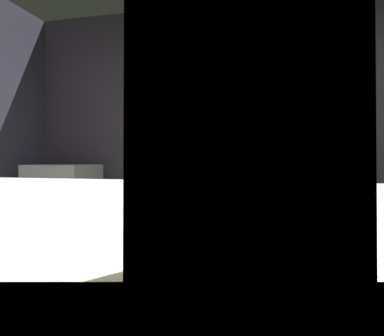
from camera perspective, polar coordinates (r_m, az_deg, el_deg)
The scene contains 12 objects.
wall_back at distance 3.53m, azimuth 12.29°, elevation 5.85°, with size 5.20×0.10×2.70m, color #4A4350.
prep_counter at distance 2.09m, azimuth 21.10°, elevation -16.44°, with size 2.10×0.60×0.89m, color brown.
back_shelf at distance 3.29m, azimuth 11.37°, elevation -8.04°, with size 0.92×0.36×1.07m, color #3C3738.
mini_fridge at distance 3.78m, azimuth -20.94°, elevation -7.24°, with size 0.62×0.58×1.02m.
bartender at distance 1.52m, azimuth 20.34°, elevation -1.53°, with size 0.47×0.54×1.73m.
mixing_bowl at distance 1.98m, azimuth 5.90°, elevation -3.40°, with size 0.18×0.18×0.05m, color beige.
chefs_knife at distance 1.98m, azimuth 27.06°, elevation -4.18°, with size 0.24×0.03×0.01m, color silver.
pint_glass_far at distance 0.10m, azimuth 10.60°, elevation 16.54°, with size 0.08×0.08×0.12m.
bottle_hot_sauce at distance 3.27m, azimuth 5.48°, elevation 2.79°, with size 0.05×0.05×0.21m.
bottle_soy at distance 3.36m, azimuth 4.48°, elevation 2.98°, with size 0.07×0.07×0.24m.
bottle_olive_oil at distance 3.32m, azimuth 6.99°, elevation 2.73°, with size 0.05×0.05×0.20m.
bottle_vinegar at distance 3.25m, azimuth 16.31°, elevation 2.47°, with size 0.07×0.07×0.17m.
Camera 1 is at (0.09, -1.32, 1.09)m, focal length 31.44 mm.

